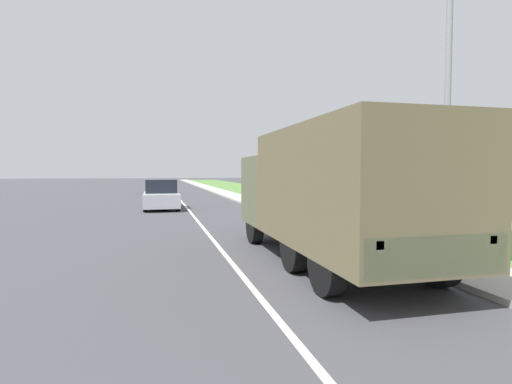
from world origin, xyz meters
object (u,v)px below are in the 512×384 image
car_nearest_ahead (161,196)px  lamp_post (440,84)px  military_truck (330,190)px  pickup_truck (414,204)px  car_second_ahead (158,187)px

car_nearest_ahead → lamp_post: (5.95, -15.11, 3.32)m
military_truck → lamp_post: 3.40m
pickup_truck → military_truck: bearing=-140.8°
military_truck → car_nearest_ahead: bearing=104.1°
car_nearest_ahead → lamp_post: size_ratio=0.67×
military_truck → pickup_truck: bearing=39.2°
car_second_ahead → pickup_truck: size_ratio=0.78×
lamp_post → car_nearest_ahead: bearing=111.5°
military_truck → pickup_truck: 6.84m
military_truck → pickup_truck: (5.27, 4.29, -0.77)m
car_nearest_ahead → lamp_post: bearing=-68.5°
military_truck → car_nearest_ahead: (-3.63, 14.44, -0.94)m
car_nearest_ahead → pickup_truck: pickup_truck is taller
military_truck → lamp_post: bearing=-16.0°
military_truck → pickup_truck: size_ratio=1.51×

